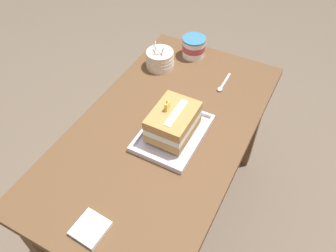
% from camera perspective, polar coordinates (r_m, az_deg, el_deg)
% --- Properties ---
extents(ground_plane, '(8.00, 8.00, 0.00)m').
position_cam_1_polar(ground_plane, '(1.94, -0.60, -14.55)').
color(ground_plane, '#6B5B4C').
extents(dining_table, '(1.22, 0.67, 0.71)m').
position_cam_1_polar(dining_table, '(1.44, -0.79, -3.07)').
color(dining_table, brown).
rests_on(dining_table, ground_plane).
extents(foil_tray, '(0.32, 0.23, 0.02)m').
position_cam_1_polar(foil_tray, '(1.32, 0.86, -1.33)').
color(foil_tray, silver).
rests_on(foil_tray, dining_table).
extents(birthday_cake, '(0.20, 0.15, 0.15)m').
position_cam_1_polar(birthday_cake, '(1.27, 0.89, 0.75)').
color(birthday_cake, '#BA8848').
rests_on(birthday_cake, foil_tray).
extents(bowl_stack, '(0.14, 0.14, 0.14)m').
position_cam_1_polar(bowl_stack, '(1.64, -1.39, 11.37)').
color(bowl_stack, silver).
rests_on(bowl_stack, dining_table).
extents(ice_cream_tub, '(0.12, 0.12, 0.10)m').
position_cam_1_polar(ice_cream_tub, '(1.71, 4.44, 13.39)').
color(ice_cream_tub, white).
rests_on(ice_cream_tub, dining_table).
extents(serving_spoon_near_tray, '(0.15, 0.02, 0.01)m').
position_cam_1_polar(serving_spoon_near_tray, '(1.55, 9.17, 6.69)').
color(serving_spoon_near_tray, silver).
rests_on(serving_spoon_near_tray, dining_table).
extents(napkin_pile, '(0.11, 0.11, 0.02)m').
position_cam_1_polar(napkin_pile, '(1.13, -13.18, -16.74)').
color(napkin_pile, white).
rests_on(napkin_pile, dining_table).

